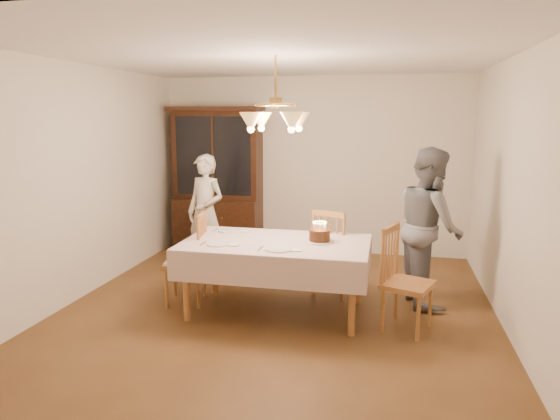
% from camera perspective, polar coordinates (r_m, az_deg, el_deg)
% --- Properties ---
extents(ground, '(5.00, 5.00, 0.00)m').
position_cam_1_polar(ground, '(5.36, -0.47, -11.49)').
color(ground, '#513217').
rests_on(ground, ground).
extents(room_shell, '(5.00, 5.00, 5.00)m').
position_cam_1_polar(room_shell, '(4.98, -0.49, 5.60)').
color(room_shell, white).
rests_on(room_shell, ground).
extents(dining_table, '(1.90, 1.10, 0.76)m').
position_cam_1_polar(dining_table, '(5.14, -0.48, -4.43)').
color(dining_table, '#955A2B').
rests_on(dining_table, ground).
extents(china_hutch, '(1.38, 0.54, 2.16)m').
position_cam_1_polar(china_hutch, '(7.59, -7.14, 3.16)').
color(china_hutch, black).
rests_on(china_hutch, ground).
extents(chair_far_side, '(0.56, 0.55, 1.00)m').
position_cam_1_polar(chair_far_side, '(5.76, 6.28, -5.30)').
color(chair_far_side, '#955A2B').
rests_on(chair_far_side, ground).
extents(chair_left_end, '(0.49, 0.51, 1.00)m').
position_cam_1_polar(chair_left_end, '(5.55, -10.66, -5.92)').
color(chair_left_end, '#955A2B').
rests_on(chair_left_end, ground).
extents(chair_right_end, '(0.55, 0.56, 1.00)m').
position_cam_1_polar(chair_right_end, '(4.93, 14.25, -8.35)').
color(chair_right_end, '#955A2B').
rests_on(chair_right_end, ground).
extents(elderly_woman, '(0.65, 0.54, 1.54)m').
position_cam_1_polar(elderly_woman, '(6.68, -8.48, -0.28)').
color(elderly_woman, '#EDE2C8').
rests_on(elderly_woman, ground).
extents(adult_in_grey, '(0.82, 0.96, 1.71)m').
position_cam_1_polar(adult_in_grey, '(5.62, 16.70, -1.78)').
color(adult_in_grey, slate).
rests_on(adult_in_grey, ground).
extents(birthday_cake, '(0.30, 0.30, 0.21)m').
position_cam_1_polar(birthday_cake, '(5.10, 4.54, -3.00)').
color(birthday_cake, white).
rests_on(birthday_cake, dining_table).
extents(place_setting_near_left, '(0.38, 0.23, 0.02)m').
position_cam_1_polar(place_setting_near_left, '(5.03, -6.90, -3.87)').
color(place_setting_near_left, white).
rests_on(place_setting_near_left, dining_table).
extents(place_setting_near_right, '(0.42, 0.27, 0.02)m').
position_cam_1_polar(place_setting_near_right, '(4.81, -0.01, -4.48)').
color(place_setting_near_right, white).
rests_on(place_setting_near_right, dining_table).
extents(place_setting_far_left, '(0.42, 0.27, 0.02)m').
position_cam_1_polar(place_setting_far_left, '(5.60, -5.59, -2.34)').
color(place_setting_far_left, white).
rests_on(place_setting_far_left, dining_table).
extents(chandelier, '(0.62, 0.62, 0.73)m').
position_cam_1_polar(chandelier, '(4.96, -0.50, 10.15)').
color(chandelier, '#BF8C3F').
rests_on(chandelier, ground).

